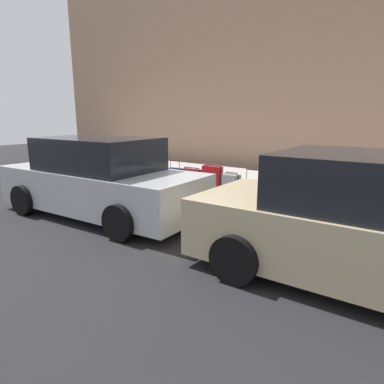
# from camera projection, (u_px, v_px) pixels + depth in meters

# --- Properties ---
(ground_plane) EXTENTS (40.00, 40.00, 0.00)m
(ground_plane) POSITION_uv_depth(u_px,v_px,m) (181.00, 204.00, 8.10)
(ground_plane) COLOR black
(sidewalk_curb) EXTENTS (18.00, 5.00, 0.14)m
(sidewalk_curb) POSITION_uv_depth(u_px,v_px,m) (232.00, 184.00, 10.06)
(sidewalk_curb) COLOR #ADA89E
(sidewalk_curb) RESTS_ON ground_plane
(building_facade_sidewalk_side) EXTENTS (24.00, 3.00, 12.05)m
(building_facade_sidewalk_side) POSITION_uv_depth(u_px,v_px,m) (300.00, 6.00, 12.47)
(building_facade_sidewalk_side) COLOR #9E7A60
(building_facade_sidewalk_side) RESTS_ON ground_plane
(suitcase_maroon_0) EXTENTS (0.42, 0.26, 0.83)m
(suitcase_maroon_0) POSITION_uv_depth(u_px,v_px,m) (362.00, 201.00, 6.25)
(suitcase_maroon_0) COLOR maroon
(suitcase_maroon_0) RESTS_ON sidewalk_curb
(suitcase_navy_1) EXTENTS (0.39, 0.22, 0.84)m
(suitcase_navy_1) POSITION_uv_depth(u_px,v_px,m) (332.00, 204.00, 6.52)
(suitcase_navy_1) COLOR navy
(suitcase_navy_1) RESTS_ON sidewalk_curb
(suitcase_black_2) EXTENTS (0.50, 0.28, 1.02)m
(suitcase_black_2) POSITION_uv_depth(u_px,v_px,m) (305.00, 195.00, 6.87)
(suitcase_black_2) COLOR black
(suitcase_black_2) RESTS_ON sidewalk_curb
(suitcase_olive_3) EXTENTS (0.41, 0.22, 0.79)m
(suitcase_olive_3) POSITION_uv_depth(u_px,v_px,m) (279.00, 190.00, 7.20)
(suitcase_olive_3) COLOR #59601E
(suitcase_olive_3) RESTS_ON sidewalk_curb
(suitcase_teal_4) EXTENTS (0.49, 0.22, 0.77)m
(suitcase_teal_4) POSITION_uv_depth(u_px,v_px,m) (255.00, 192.00, 7.53)
(suitcase_teal_4) COLOR #0F606B
(suitcase_teal_4) RESTS_ON sidewalk_curb
(suitcase_silver_5) EXTENTS (0.39, 0.28, 0.67)m
(suitcase_silver_5) POSITION_uv_depth(u_px,v_px,m) (231.00, 188.00, 7.75)
(suitcase_silver_5) COLOR #9EA0A8
(suitcase_silver_5) RESTS_ON sidewalk_curb
(suitcase_red_6) EXTENTS (0.51, 0.24, 0.81)m
(suitcase_red_6) POSITION_uv_depth(u_px,v_px,m) (212.00, 182.00, 8.09)
(suitcase_red_6) COLOR red
(suitcase_red_6) RESTS_ON sidewalk_curb
(suitcase_maroon_7) EXTENTS (0.50, 0.22, 0.68)m
(suitcase_maroon_7) POSITION_uv_depth(u_px,v_px,m) (192.00, 181.00, 8.45)
(suitcase_maroon_7) COLOR maroon
(suitcase_maroon_7) RESTS_ON sidewalk_curb
(suitcase_navy_8) EXTENTS (0.36, 0.25, 0.82)m
(suitcase_navy_8) POSITION_uv_depth(u_px,v_px,m) (175.00, 180.00, 8.77)
(suitcase_navy_8) COLOR navy
(suitcase_navy_8) RESTS_ON sidewalk_curb
(suitcase_black_9) EXTENTS (0.49, 0.22, 0.80)m
(suitcase_black_9) POSITION_uv_depth(u_px,v_px,m) (160.00, 179.00, 9.09)
(suitcase_black_9) COLOR black
(suitcase_black_9) RESTS_ON sidewalk_curb
(fire_hydrant) EXTENTS (0.39, 0.21, 0.72)m
(fire_hydrant) POSITION_uv_depth(u_px,v_px,m) (137.00, 172.00, 9.54)
(fire_hydrant) COLOR red
(fire_hydrant) RESTS_ON sidewalk_curb
(bollard_post) EXTENTS (0.12, 0.12, 0.88)m
(bollard_post) POSITION_uv_depth(u_px,v_px,m) (118.00, 168.00, 9.75)
(bollard_post) COLOR brown
(bollard_post) RESTS_ON sidewalk_curb
(parked_car_beige_0) EXTENTS (4.50, 2.15, 1.63)m
(parked_car_beige_0) POSITION_uv_depth(u_px,v_px,m) (374.00, 226.00, 4.08)
(parked_car_beige_0) COLOR tan
(parked_car_beige_0) RESTS_ON ground_plane
(parked_car_silver_1) EXTENTS (4.62, 2.15, 1.63)m
(parked_car_silver_1) POSITION_uv_depth(u_px,v_px,m) (100.00, 180.00, 7.01)
(parked_car_silver_1) COLOR #B2B5BA
(parked_car_silver_1) RESTS_ON ground_plane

